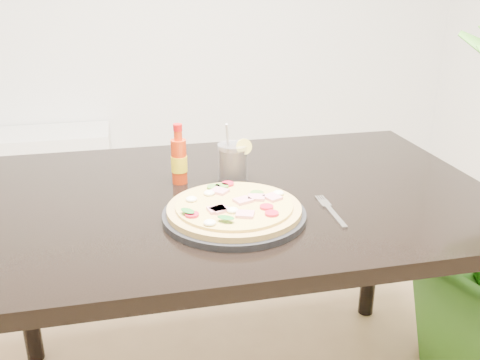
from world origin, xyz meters
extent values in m
cube|color=black|center=(0.25, 0.45, 0.73)|extent=(1.40, 0.90, 0.04)
cylinder|color=black|center=(-0.39, 0.84, 0.35)|extent=(0.06, 0.06, 0.71)
cylinder|color=black|center=(0.89, 0.84, 0.35)|extent=(0.06, 0.06, 0.71)
cylinder|color=black|center=(0.23, 0.29, 0.76)|extent=(0.34, 0.34, 0.02)
cylinder|color=tan|center=(0.23, 0.29, 0.77)|extent=(0.32, 0.32, 0.01)
cylinder|color=#DCBB5F|center=(0.23, 0.29, 0.78)|extent=(0.28, 0.28, 0.01)
cube|color=pink|center=(0.19, 0.26, 0.79)|extent=(0.05, 0.05, 0.01)
cube|color=pink|center=(0.24, 0.22, 0.79)|extent=(0.05, 0.05, 0.01)
cube|color=pink|center=(0.21, 0.37, 0.79)|extent=(0.05, 0.05, 0.01)
cube|color=pink|center=(0.28, 0.31, 0.79)|extent=(0.05, 0.04, 0.01)
cube|color=pink|center=(0.18, 0.26, 0.79)|extent=(0.05, 0.04, 0.01)
cube|color=pink|center=(0.25, 0.30, 0.79)|extent=(0.05, 0.05, 0.01)
cube|color=pink|center=(0.32, 0.30, 0.79)|extent=(0.05, 0.05, 0.01)
cylinder|color=red|center=(0.29, 0.25, 0.79)|extent=(0.03, 0.03, 0.01)
cylinder|color=red|center=(0.30, 0.22, 0.79)|extent=(0.03, 0.03, 0.01)
cylinder|color=red|center=(0.23, 0.41, 0.79)|extent=(0.03, 0.03, 0.01)
cylinder|color=red|center=(0.12, 0.25, 0.79)|extent=(0.03, 0.03, 0.01)
cylinder|color=red|center=(0.19, 0.26, 0.79)|extent=(0.03, 0.03, 0.01)
cylinder|color=#4D802A|center=(0.20, 0.40, 0.79)|extent=(0.03, 0.03, 0.01)
cylinder|color=#4D802A|center=(0.18, 0.26, 0.79)|extent=(0.03, 0.03, 0.01)
cylinder|color=#4D802A|center=(0.22, 0.40, 0.79)|extent=(0.03, 0.03, 0.01)
cylinder|color=#4D802A|center=(0.29, 0.34, 0.79)|extent=(0.03, 0.03, 0.01)
ellipsoid|color=white|center=(0.18, 0.36, 0.79)|extent=(0.03, 0.03, 0.01)
ellipsoid|color=white|center=(0.21, 0.25, 0.79)|extent=(0.03, 0.03, 0.01)
ellipsoid|color=white|center=(0.34, 0.32, 0.79)|extent=(0.03, 0.03, 0.01)
ellipsoid|color=white|center=(0.13, 0.33, 0.79)|extent=(0.03, 0.03, 0.01)
ellipsoid|color=white|center=(0.15, 0.20, 0.79)|extent=(0.03, 0.03, 0.01)
ellipsoid|color=#1B7220|center=(0.11, 0.26, 0.80)|extent=(0.04, 0.05, 0.00)
ellipsoid|color=#1B7220|center=(0.19, 0.20, 0.80)|extent=(0.05, 0.04, 0.00)
cylinder|color=red|center=(0.13, 0.55, 0.81)|extent=(0.05, 0.05, 0.12)
cylinder|color=yellow|center=(0.13, 0.55, 0.81)|extent=(0.04, 0.04, 0.04)
cylinder|color=red|center=(0.13, 0.55, 0.89)|extent=(0.02, 0.02, 0.03)
cylinder|color=red|center=(0.13, 0.55, 0.91)|extent=(0.02, 0.02, 0.02)
cylinder|color=black|center=(0.27, 0.53, 0.80)|extent=(0.08, 0.08, 0.10)
cylinder|color=silver|center=(0.27, 0.53, 0.80)|extent=(0.08, 0.08, 0.11)
cylinder|color=#F2E059|center=(0.30, 0.51, 0.86)|extent=(0.04, 0.01, 0.04)
cylinder|color=#B2B2B7|center=(0.26, 0.54, 0.84)|extent=(0.03, 0.06, 0.17)
cube|color=silver|center=(0.46, 0.24, 0.75)|extent=(0.02, 0.12, 0.00)
cube|color=silver|center=(0.47, 0.32, 0.75)|extent=(0.03, 0.04, 0.00)
cube|color=silver|center=(0.46, 0.35, 0.75)|extent=(0.00, 0.03, 0.00)
cube|color=silver|center=(0.46, 0.35, 0.75)|extent=(0.00, 0.03, 0.00)
cube|color=silver|center=(0.47, 0.35, 0.75)|extent=(0.00, 0.03, 0.00)
cube|color=silver|center=(0.48, 0.35, 0.75)|extent=(0.00, 0.03, 0.00)
camera|label=1|loc=(-0.01, -0.84, 1.30)|focal=40.00mm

